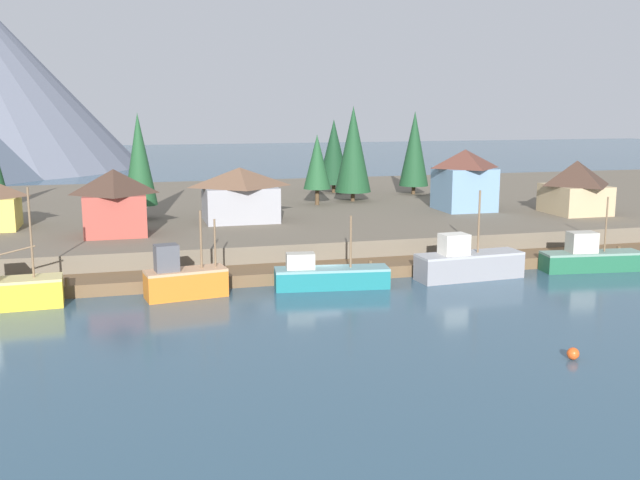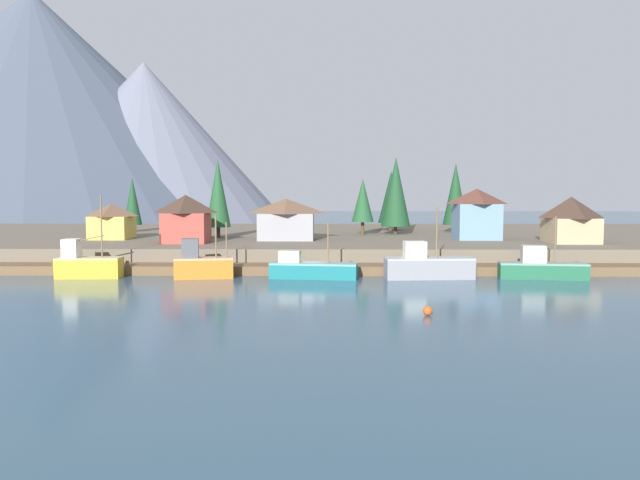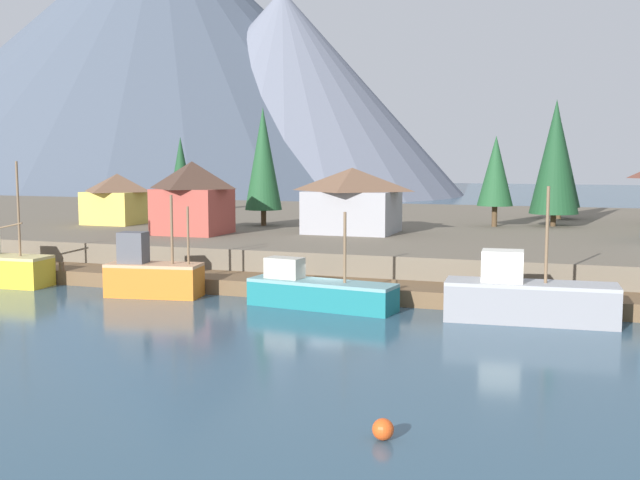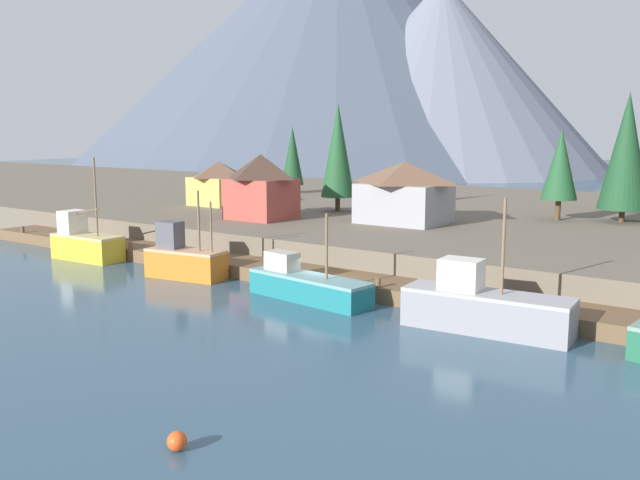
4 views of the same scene
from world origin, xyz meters
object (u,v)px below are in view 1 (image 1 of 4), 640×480
(fishing_boat_green, at_px, (590,258))
(conifer_back_right, at_px, (317,162))
(fishing_boat_teal, at_px, (329,276))
(fishing_boat_yellow, at_px, (11,289))
(channel_buoy, at_px, (573,354))
(conifer_mid_right, at_px, (139,159))
(house_tan, at_px, (576,186))
(conifer_near_right, at_px, (334,152))
(house_red, at_px, (115,202))
(house_grey, at_px, (240,194))
(house_blue, at_px, (464,179))
(conifer_mid_left, at_px, (414,149))
(fishing_boat_grey, at_px, (468,263))
(fishing_boat_orange, at_px, (184,280))
(conifer_near_left, at_px, (353,149))

(fishing_boat_green, relative_size, conifer_back_right, 1.07)
(fishing_boat_teal, bearing_deg, fishing_boat_yellow, -173.26)
(fishing_boat_green, xyz_separation_m, channel_buoy, (-14.76, -19.62, -0.79))
(conifer_mid_right, bearing_deg, house_tan, -9.93)
(house_tan, bearing_deg, conifer_mid_right, 170.07)
(conifer_mid_right, bearing_deg, conifer_near_right, 33.92)
(conifer_near_right, distance_m, channel_buoy, 61.54)
(house_red, relative_size, conifer_back_right, 0.72)
(house_grey, relative_size, house_tan, 1.15)
(house_blue, bearing_deg, conifer_mid_left, 89.33)
(fishing_boat_grey, xyz_separation_m, conifer_near_right, (0.20, 41.39, 6.77))
(fishing_boat_teal, xyz_separation_m, conifer_mid_left, (22.15, 36.95, 7.63))
(fishing_boat_green, xyz_separation_m, conifer_near_right, (-11.55, 41.34, 6.94))
(fishing_boat_green, bearing_deg, fishing_boat_teal, -173.17)
(house_blue, bearing_deg, fishing_boat_orange, -147.38)
(conifer_mid_right, bearing_deg, conifer_near_left, 17.54)
(conifer_near_left, relative_size, conifer_back_right, 1.39)
(conifer_mid_left, bearing_deg, conifer_near_right, 155.71)
(house_red, relative_size, channel_buoy, 8.70)
(house_red, bearing_deg, conifer_near_left, 31.47)
(fishing_boat_grey, distance_m, house_blue, 24.01)
(house_tan, bearing_deg, conifer_near_right, 128.53)
(fishing_boat_teal, distance_m, channel_buoy, 21.54)
(house_tan, relative_size, house_red, 1.10)
(fishing_boat_orange, height_order, conifer_mid_right, conifer_mid_right)
(house_tan, height_order, conifer_near_left, conifer_near_left)
(fishing_boat_teal, bearing_deg, conifer_mid_left, 66.44)
(house_blue, distance_m, house_tan, 12.10)
(conifer_mid_left, distance_m, channel_buoy, 58.58)
(conifer_near_left, distance_m, conifer_mid_left, 11.21)
(fishing_boat_orange, distance_m, fishing_boat_grey, 23.41)
(conifer_near_left, distance_m, conifer_mid_right, 27.13)
(house_grey, bearing_deg, house_blue, 3.02)
(fishing_boat_grey, relative_size, conifer_near_left, 0.79)
(fishing_boat_green, height_order, conifer_back_right, conifer_back_right)
(house_tan, bearing_deg, conifer_near_left, 141.65)
(house_tan, xyz_separation_m, conifer_mid_left, (-10.52, 21.18, 3.10))
(fishing_boat_yellow, relative_size, channel_buoy, 12.37)
(fishing_boat_teal, height_order, house_red, house_red)
(house_red, height_order, conifer_back_right, conifer_back_right)
(fishing_boat_orange, relative_size, house_red, 1.08)
(fishing_boat_orange, distance_m, conifer_near_left, 40.39)
(fishing_boat_yellow, distance_m, fishing_boat_orange, 12.16)
(fishing_boat_yellow, xyz_separation_m, fishing_boat_teal, (23.53, -0.26, -0.42))
(fishing_boat_orange, height_order, house_blue, house_blue)
(fishing_boat_yellow, distance_m, conifer_mid_right, 26.61)
(fishing_boat_green, bearing_deg, fishing_boat_yellow, -173.58)
(fishing_boat_green, bearing_deg, house_grey, 150.91)
(house_blue, xyz_separation_m, house_tan, (10.70, -5.62, -0.53))
(fishing_boat_green, bearing_deg, fishing_boat_grey, -173.14)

